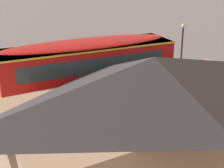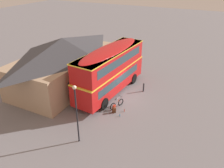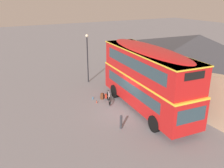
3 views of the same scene
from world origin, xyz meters
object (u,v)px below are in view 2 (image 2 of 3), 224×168
touring_bicycle (117,104)px  water_bottle_red_squeeze (124,110)px  double_decker_bus (110,69)px  kerb_bollard (144,87)px  water_bottle_blue_sports (120,115)px  street_lamp (76,109)px  backpack_on_ground (114,110)px

touring_bicycle → water_bottle_red_squeeze: (-0.27, -0.92, -0.25)m
double_decker_bus → kerb_bollard: double_decker_bus is taller
water_bottle_blue_sports → street_lamp: 5.27m
touring_bicycle → kerb_bollard: (4.06, -1.23, 0.13)m
water_bottle_blue_sports → street_lamp: street_lamp is taller
touring_bicycle → kerb_bollard: touring_bicycle is taller
backpack_on_ground → water_bottle_red_squeeze: (0.55, -0.78, -0.16)m
touring_bicycle → water_bottle_red_squeeze: size_ratio=6.51×
double_decker_bus → street_lamp: 7.93m
touring_bicycle → street_lamp: 5.94m
double_decker_bus → kerb_bollard: size_ratio=10.31×
double_decker_bus → kerb_bollard: (1.58, -3.11, -2.14)m
street_lamp → kerb_bollard: bearing=-10.9°
touring_bicycle → backpack_on_ground: 0.84m
backpack_on_ground → water_bottle_blue_sports: size_ratio=2.11×
water_bottle_red_squeeze → water_bottle_blue_sports: same height
water_bottle_red_squeeze → street_lamp: 5.98m
kerb_bollard → water_bottle_blue_sports: bearing=175.9°
double_decker_bus → backpack_on_ground: double_decker_bus is taller
street_lamp → touring_bicycle: bearing=-6.2°
water_bottle_red_squeeze → street_lamp: bearing=163.5°
double_decker_bus → water_bottle_blue_sports: (-3.60, -2.73, -2.52)m
touring_bicycle → water_bottle_red_squeeze: touring_bicycle is taller
double_decker_bus → backpack_on_ground: bearing=-148.6°
street_lamp → kerb_bollard: size_ratio=4.89×
backpack_on_ground → street_lamp: (-4.51, 0.72, 2.65)m
double_decker_bus → kerb_bollard: 4.09m
touring_bicycle → street_lamp: bearing=173.8°
water_bottle_red_squeeze → kerb_bollard: (4.33, -0.31, 0.38)m
backpack_on_ground → water_bottle_blue_sports: 0.79m
backpack_on_ground → street_lamp: size_ratio=0.11×
touring_bicycle → backpack_on_ground: (-0.82, -0.14, -0.10)m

